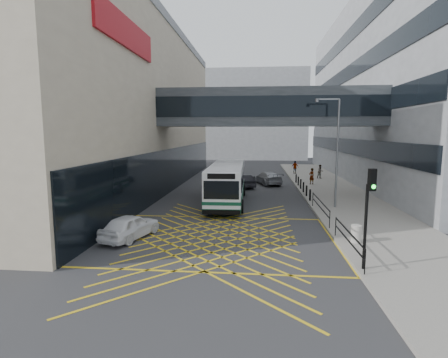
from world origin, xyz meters
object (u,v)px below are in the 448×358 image
(car_dark, at_px, (243,181))
(traffic_light, at_px, (369,205))
(litter_bin, at_px, (356,234))
(pedestrian_b, at_px, (320,172))
(bus, at_px, (227,182))
(street_lamp, at_px, (335,146))
(pedestrian_a, at_px, (312,176))
(car_white, at_px, (130,226))
(pedestrian_c, at_px, (295,167))
(car_silver, at_px, (267,177))

(car_dark, distance_m, traffic_light, 22.15)
(litter_bin, bearing_deg, pedestrian_b, 84.07)
(bus, xyz_separation_m, street_lamp, (7.78, -1.64, 2.91))
(car_dark, distance_m, litter_bin, 18.86)
(street_lamp, distance_m, pedestrian_a, 11.77)
(car_white, height_order, car_dark, car_white)
(street_lamp, bearing_deg, car_white, -145.41)
(street_lamp, xyz_separation_m, pedestrian_c, (-0.51, 20.52, -3.55))
(car_silver, relative_size, street_lamp, 0.61)
(pedestrian_c, bearing_deg, pedestrian_a, 121.51)
(traffic_light, bearing_deg, bus, 92.96)
(car_silver, bearing_deg, pedestrian_c, -134.49)
(traffic_light, height_order, street_lamp, street_lamp)
(traffic_light, relative_size, street_lamp, 0.52)
(traffic_light, height_order, pedestrian_b, traffic_light)
(car_silver, distance_m, street_lamp, 13.19)
(bus, xyz_separation_m, pedestrian_c, (7.28, 18.88, -0.64))
(litter_bin, bearing_deg, traffic_light, -99.56)
(pedestrian_b, bearing_deg, pedestrian_c, 98.37)
(car_silver, distance_m, pedestrian_b, 7.45)
(car_dark, distance_m, pedestrian_c, 12.71)
(traffic_light, bearing_deg, car_silver, 74.40)
(bus, relative_size, car_silver, 2.33)
(bus, bearing_deg, pedestrian_a, 49.23)
(car_silver, bearing_deg, pedestrian_a, 151.40)
(bus, bearing_deg, car_white, -114.34)
(bus, distance_m, pedestrian_b, 17.28)
(car_white, distance_m, street_lamp, 15.05)
(pedestrian_a, bearing_deg, bus, 17.64)
(traffic_light, bearing_deg, litter_bin, 57.31)
(pedestrian_a, bearing_deg, litter_bin, 55.04)
(car_silver, bearing_deg, car_dark, 22.16)
(pedestrian_c, bearing_deg, traffic_light, 115.94)
(pedestrian_c, bearing_deg, bus, 96.11)
(car_white, distance_m, traffic_light, 11.60)
(litter_bin, xyz_separation_m, pedestrian_a, (0.81, 19.50, 0.40))
(car_white, relative_size, pedestrian_b, 2.58)
(bus, relative_size, street_lamp, 1.41)
(car_dark, relative_size, pedestrian_b, 2.56)
(car_white, xyz_separation_m, litter_bin, (11.41, -0.09, -0.07))
(car_white, height_order, car_silver, car_silver)
(pedestrian_a, bearing_deg, car_white, 25.22)
(pedestrian_a, distance_m, pedestrian_c, 9.32)
(bus, height_order, pedestrian_b, bus)
(litter_bin, distance_m, pedestrian_c, 28.79)
(car_dark, xyz_separation_m, pedestrian_a, (7.06, 1.71, 0.35))
(traffic_light, relative_size, pedestrian_c, 2.42)
(car_dark, height_order, litter_bin, car_dark)
(pedestrian_a, bearing_deg, car_silver, -40.55)
(pedestrian_b, bearing_deg, pedestrian_a, -129.30)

